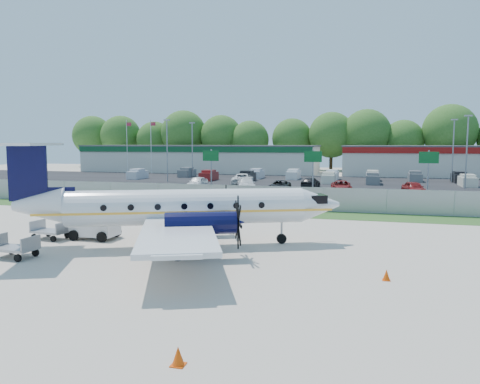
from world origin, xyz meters
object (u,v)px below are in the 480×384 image
(aircraft, at_px, (179,207))
(baggage_cart_far, at_px, (14,248))
(pushback_tug, at_px, (97,228))
(baggage_cart_near, at_px, (50,231))

(aircraft, height_order, baggage_cart_far, aircraft)
(pushback_tug, xyz_separation_m, baggage_cart_near, (-2.59, -0.86, -0.17))
(baggage_cart_far, bearing_deg, pushback_tug, 75.80)
(baggage_cart_far, bearing_deg, baggage_cart_near, 106.15)
(baggage_cart_near, bearing_deg, pushback_tug, 18.29)
(aircraft, bearing_deg, pushback_tug, 173.53)
(aircraft, bearing_deg, baggage_cart_near, -178.42)
(aircraft, bearing_deg, baggage_cart_far, -146.26)
(pushback_tug, xyz_separation_m, baggage_cart_far, (-1.33, -5.24, -0.14))
(pushback_tug, distance_m, baggage_cart_far, 5.40)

